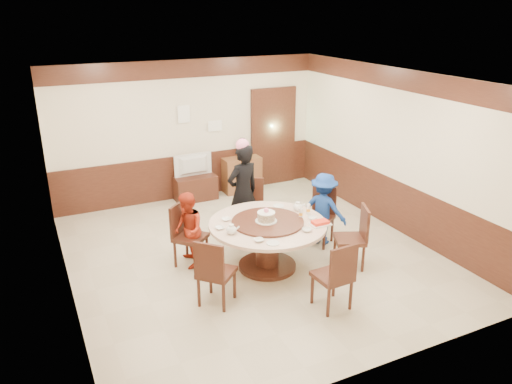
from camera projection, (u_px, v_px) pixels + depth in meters
name	position (u px, v px, depth m)	size (l,w,h in m)	color
room	(252.00, 192.00, 7.67)	(6.00, 6.04, 2.84)	#C0B59A
banquet_table	(268.00, 236.00, 7.46)	(1.75, 1.75, 0.78)	#3F1D13
chair_0	(319.00, 226.00, 8.35)	(0.62, 0.61, 0.97)	#3F1D13
chair_1	(251.00, 217.00, 8.69)	(0.60, 0.60, 0.97)	#3F1D13
chair_2	(190.00, 246.00, 7.66)	(0.62, 0.62, 0.97)	#3F1D13
chair_3	(216.00, 283.00, 6.63)	(0.62, 0.62, 0.97)	#3F1D13
chair_4	(333.00, 287.00, 6.54)	(0.46, 0.47, 0.97)	#3F1D13
chair_5	(350.00, 248.00, 7.59)	(0.58, 0.58, 0.97)	#3F1D13
person_standing	(243.00, 193.00, 8.33)	(0.61, 0.40, 1.67)	black
person_red	(187.00, 230.00, 7.52)	(0.57, 0.44, 1.17)	#AB2C16
person_blue	(323.00, 209.00, 8.24)	(0.79, 0.45, 1.22)	navy
birthday_cake	(266.00, 217.00, 7.34)	(0.32, 0.32, 0.21)	white
teapot_left	(231.00, 230.00, 7.00)	(0.17, 0.15, 0.13)	white
teapot_right	(298.00, 207.00, 7.80)	(0.17, 0.15, 0.13)	white
bowl_0	(226.00, 219.00, 7.46)	(0.13, 0.13, 0.03)	white
bowl_1	(307.00, 230.00, 7.09)	(0.14, 0.14, 0.05)	white
bowl_2	(259.00, 240.00, 6.80)	(0.14, 0.14, 0.03)	white
bowl_3	(312.00, 218.00, 7.49)	(0.13, 0.13, 0.04)	white
bowl_4	(220.00, 228.00, 7.17)	(0.14, 0.14, 0.03)	white
saucer_near	(273.00, 243.00, 6.73)	(0.18, 0.18, 0.01)	white
saucer_far	(279.00, 206.00, 7.99)	(0.18, 0.18, 0.01)	white
shrimp_platter	(320.00, 223.00, 7.30)	(0.30, 0.20, 0.06)	white
bottle_0	(301.00, 213.00, 7.51)	(0.06, 0.06, 0.16)	white
bottle_1	(308.00, 209.00, 7.66)	(0.06, 0.06, 0.16)	white
tv_stand	(195.00, 188.00, 10.26)	(0.85, 0.45, 0.50)	#3F1D13
television	(194.00, 165.00, 10.10)	(0.80, 0.10, 0.46)	#969698
side_cabinet	(242.00, 174.00, 10.67)	(0.80, 0.40, 0.75)	brown
thermos	(242.00, 149.00, 10.49)	(0.15, 0.15, 0.38)	silver
notice_left	(184.00, 114.00, 9.87)	(0.25, 0.00, 0.35)	white
notice_right	(215.00, 126.00, 10.24)	(0.30, 0.00, 0.22)	white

